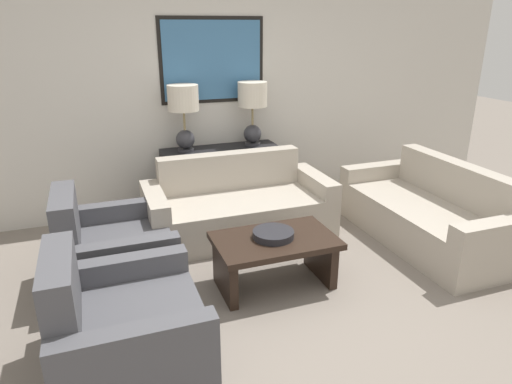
% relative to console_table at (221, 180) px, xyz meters
% --- Properties ---
extents(ground_plane, '(20.00, 20.00, 0.00)m').
position_rel_console_table_xyz_m(ground_plane, '(0.00, -2.12, -0.38)').
color(ground_plane, slate).
extents(back_wall, '(7.72, 0.12, 2.65)m').
position_rel_console_table_xyz_m(back_wall, '(0.00, 0.26, 0.95)').
color(back_wall, beige).
rests_on(back_wall, ground_plane).
extents(console_table, '(1.32, 0.37, 0.76)m').
position_rel_console_table_xyz_m(console_table, '(0.00, 0.00, 0.00)').
color(console_table, black).
rests_on(console_table, ground_plane).
extents(table_lamp_left, '(0.33, 0.33, 0.71)m').
position_rel_console_table_xyz_m(table_lamp_left, '(-0.39, 0.00, 0.85)').
color(table_lamp_left, '#333338').
rests_on(table_lamp_left, console_table).
extents(table_lamp_right, '(0.33, 0.33, 0.71)m').
position_rel_console_table_xyz_m(table_lamp_right, '(0.39, 0.00, 0.85)').
color(table_lamp_right, '#333338').
rests_on(table_lamp_right, console_table).
extents(couch_by_back_wall, '(1.89, 0.85, 0.79)m').
position_rel_console_table_xyz_m(couch_by_back_wall, '(0.00, -0.65, -0.11)').
color(couch_by_back_wall, '#ADA393').
rests_on(couch_by_back_wall, ground_plane).
extents(couch_by_side, '(0.85, 1.89, 0.79)m').
position_rel_console_table_xyz_m(couch_by_side, '(1.73, -1.48, -0.11)').
color(couch_by_side, '#ADA393').
rests_on(couch_by_side, ground_plane).
extents(coffee_table, '(0.99, 0.62, 0.44)m').
position_rel_console_table_xyz_m(coffee_table, '(-0.04, -1.75, -0.07)').
color(coffee_table, black).
rests_on(coffee_table, ground_plane).
extents(decorative_bowl, '(0.34, 0.34, 0.06)m').
position_rel_console_table_xyz_m(decorative_bowl, '(-0.05, -1.73, 0.09)').
color(decorative_bowl, '#232328').
rests_on(decorative_bowl, coffee_table).
extents(armchair_near_back_wall, '(0.91, 0.98, 0.83)m').
position_rel_console_table_xyz_m(armchair_near_back_wall, '(-1.30, -1.20, -0.11)').
color(armchair_near_back_wall, '#4C4C51').
rests_on(armchair_near_back_wall, ground_plane).
extents(armchair_near_camera, '(0.91, 0.98, 0.83)m').
position_rel_console_table_xyz_m(armchair_near_camera, '(-1.30, -2.29, -0.11)').
color(armchair_near_camera, '#4C4C51').
rests_on(armchair_near_camera, ground_plane).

